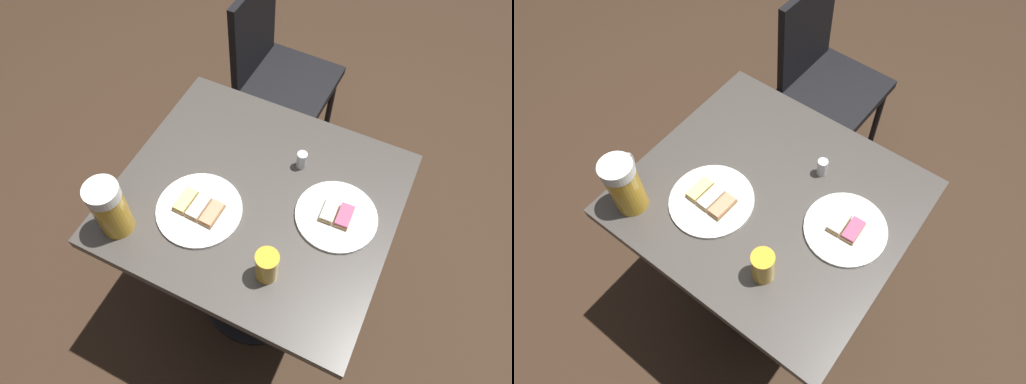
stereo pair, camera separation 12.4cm
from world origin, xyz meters
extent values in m
plane|color=#382619|center=(0.00, 0.00, 0.00)|extent=(6.00, 6.00, 0.00)
cylinder|color=black|center=(0.00, 0.00, 0.01)|extent=(0.44, 0.44, 0.01)
cylinder|color=black|center=(0.00, 0.00, 0.39)|extent=(0.09, 0.09, 0.74)
cube|color=#423D38|center=(0.00, 0.00, 0.76)|extent=(0.69, 0.77, 0.04)
cylinder|color=white|center=(-0.11, 0.12, 0.78)|extent=(0.24, 0.24, 0.01)
cube|color=#9E7547|center=(-0.11, 0.16, 0.79)|extent=(0.08, 0.04, 0.01)
cube|color=#EFE07A|center=(-0.11, 0.16, 0.80)|extent=(0.08, 0.04, 0.01)
cube|color=#9E7547|center=(-0.11, 0.12, 0.79)|extent=(0.08, 0.04, 0.01)
cube|color=white|center=(-0.11, 0.12, 0.80)|extent=(0.08, 0.04, 0.01)
cube|color=#9E7547|center=(-0.11, 0.08, 0.79)|extent=(0.08, 0.04, 0.01)
cube|color=#EA8E66|center=(-0.11, 0.08, 0.80)|extent=(0.08, 0.04, 0.01)
cylinder|color=white|center=(0.03, -0.23, 0.78)|extent=(0.22, 0.22, 0.01)
cube|color=#9E7547|center=(0.03, -0.25, 0.79)|extent=(0.07, 0.04, 0.01)
cube|color=#BC4C70|center=(0.03, -0.25, 0.80)|extent=(0.07, 0.04, 0.01)
cube|color=#9E7547|center=(0.03, -0.20, 0.79)|extent=(0.07, 0.04, 0.01)
cube|color=white|center=(0.03, -0.20, 0.80)|extent=(0.07, 0.04, 0.01)
cylinder|color=gold|center=(-0.25, 0.29, 0.85)|extent=(0.09, 0.09, 0.15)
cylinder|color=white|center=(-0.25, 0.29, 0.94)|extent=(0.09, 0.09, 0.03)
torus|color=silver|center=(-0.20, 0.33, 0.86)|extent=(0.08, 0.07, 0.10)
cylinder|color=gold|center=(-0.20, -0.13, 0.83)|extent=(0.06, 0.06, 0.10)
cylinder|color=silver|center=(0.15, -0.07, 0.80)|extent=(0.03, 0.03, 0.06)
cylinder|color=black|center=(0.59, 0.06, 0.22)|extent=(0.03, 0.03, 0.45)
cylinder|color=black|center=(0.91, 0.05, 0.22)|extent=(0.03, 0.03, 0.45)
cylinder|color=black|center=(0.60, 0.38, 0.22)|extent=(0.03, 0.03, 0.45)
cylinder|color=black|center=(0.92, 0.37, 0.22)|extent=(0.03, 0.03, 0.45)
cube|color=black|center=(0.76, 0.21, 0.47)|extent=(0.39, 0.39, 0.04)
cube|color=black|center=(0.76, 0.38, 0.68)|extent=(0.34, 0.04, 0.39)
camera|label=1|loc=(-0.60, -0.29, 1.84)|focal=31.36mm
camera|label=2|loc=(-0.54, -0.40, 1.84)|focal=31.36mm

